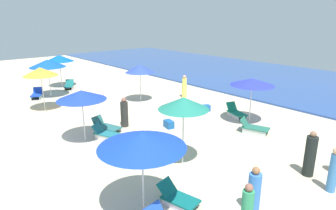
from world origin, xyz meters
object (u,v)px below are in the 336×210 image
(umbrella_5, at_px, (140,69))
(umbrella_0, at_px, (81,95))
(umbrella_1, at_px, (184,103))
(lounge_chair_2_0, at_px, (236,112))
(lounge_chair_6_0, at_px, (69,86))
(lounge_chair_0_0, at_px, (107,134))
(umbrella_6, at_px, (59,58))
(cooler_box_1, at_px, (169,124))
(beachgoer_1, at_px, (310,155))
(umbrella_3, at_px, (40,72))
(umbrella_2, at_px, (252,82))
(lounge_chair_0_1, at_px, (106,126))
(beachgoer_5, at_px, (254,192))
(lounge_chair_4_0, at_px, (37,94))
(beachgoer_4, at_px, (124,113))
(lounge_chair_2_1, at_px, (254,128))
(beachgoer_3, at_px, (184,87))
(umbrella_7, at_px, (142,140))
(cooler_box_0, at_px, (205,108))
(umbrella_4, at_px, (47,63))
(beachgoer_6, at_px, (334,170))
(lounge_chair_7_0, at_px, (177,197))

(umbrella_5, bearing_deg, umbrella_0, -57.51)
(umbrella_1, relative_size, lounge_chair_2_0, 1.79)
(lounge_chair_6_0, bearing_deg, umbrella_5, -40.46)
(lounge_chair_0_0, height_order, umbrella_6, umbrella_6)
(lounge_chair_6_0, distance_m, cooler_box_1, 11.65)
(beachgoer_1, bearing_deg, umbrella_0, 11.24)
(umbrella_3, relative_size, beachgoer_1, 1.56)
(umbrella_2, relative_size, beachgoer_1, 1.43)
(lounge_chair_0_1, height_order, lounge_chair_2_0, lounge_chair_2_0)
(beachgoer_1, xyz_separation_m, beachgoer_5, (-0.08, -3.37, -0.11))
(umbrella_5, distance_m, umbrella_6, 8.00)
(lounge_chair_2_0, relative_size, umbrella_5, 0.60)
(lounge_chair_4_0, xyz_separation_m, beachgoer_4, (8.75, 1.67, 0.45))
(umbrella_2, distance_m, umbrella_5, 7.57)
(lounge_chair_0_0, distance_m, lounge_chair_2_1, 7.17)
(umbrella_1, relative_size, lounge_chair_6_0, 1.92)
(beachgoer_3, bearing_deg, lounge_chair_0_0, -101.70)
(lounge_chair_0_1, distance_m, umbrella_3, 5.97)
(lounge_chair_0_1, distance_m, umbrella_7, 7.21)
(umbrella_7, xyz_separation_m, cooler_box_0, (-5.39, 8.59, -2.14))
(lounge_chair_0_1, relative_size, lounge_chair_4_0, 1.17)
(umbrella_1, xyz_separation_m, lounge_chair_6_0, (-14.94, 1.71, -2.20))
(umbrella_2, height_order, beachgoer_3, umbrella_2)
(umbrella_3, height_order, umbrella_5, umbrella_3)
(lounge_chair_0_0, distance_m, beachgoer_4, 1.88)
(lounge_chair_0_1, relative_size, beachgoer_5, 1.08)
(lounge_chair_2_1, xyz_separation_m, lounge_chair_6_0, (-14.95, -3.12, -0.01))
(umbrella_2, distance_m, umbrella_6, 15.57)
(umbrella_1, bearing_deg, beachgoer_3, 135.85)
(umbrella_4, bearing_deg, lounge_chair_2_1, 20.77)
(beachgoer_6, relative_size, cooler_box_0, 2.76)
(lounge_chair_0_0, bearing_deg, lounge_chair_2_0, -38.27)
(beachgoer_5, bearing_deg, umbrella_2, 1.30)
(umbrella_0, relative_size, cooler_box_0, 4.25)
(beachgoer_1, bearing_deg, lounge_chair_2_0, -49.10)
(lounge_chair_6_0, height_order, beachgoer_6, beachgoer_6)
(lounge_chair_6_0, relative_size, beachgoer_3, 0.87)
(lounge_chair_0_0, height_order, cooler_box_1, lounge_chair_0_0)
(beachgoer_3, bearing_deg, cooler_box_0, -53.98)
(lounge_chair_6_0, distance_m, beachgoer_1, 18.62)
(umbrella_6, bearing_deg, beachgoer_3, 31.06)
(umbrella_5, relative_size, beachgoer_1, 1.46)
(lounge_chair_2_1, bearing_deg, lounge_chair_0_1, 118.94)
(umbrella_1, relative_size, lounge_chair_2_1, 1.79)
(umbrella_0, relative_size, lounge_chair_6_0, 1.72)
(umbrella_3, distance_m, lounge_chair_7_0, 12.48)
(umbrella_0, xyz_separation_m, lounge_chair_0_1, (-0.45, 1.33, -1.96))
(umbrella_2, bearing_deg, umbrella_4, -153.31)
(lounge_chair_7_0, xyz_separation_m, beachgoer_6, (2.79, 4.34, 0.52))
(lounge_chair_7_0, bearing_deg, beachgoer_1, -32.95)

